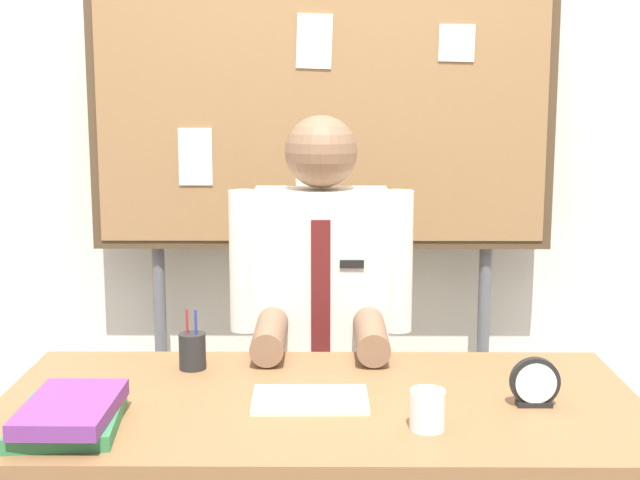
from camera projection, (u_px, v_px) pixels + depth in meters
The scene contains 9 objects.
back_wall at pixel (322, 123), 3.26m from camera, with size 6.40×0.08×2.70m, color silver.
desk at pixel (319, 438), 2.14m from camera, with size 1.52×0.77×0.75m.
person at pixel (321, 360), 2.75m from camera, with size 0.55×0.56×1.40m.
bulletin_board at pixel (322, 116), 3.06m from camera, with size 1.58×0.09×1.89m.
book_stack at pixel (69, 415), 1.93m from camera, with size 0.24×0.32×0.07m.
open_notebook at pixel (310, 400), 2.10m from camera, with size 0.27×0.18×0.01m, color #F4EFCC.
desk_clock at pixel (535, 384), 2.07m from camera, with size 0.12×0.04×0.12m.
coffee_mug at pixel (427, 410), 1.93m from camera, with size 0.08×0.08×0.09m, color white.
pen_holder at pixel (192, 351), 2.35m from camera, with size 0.07×0.07×0.16m.
Camera 1 is at (0.01, -2.03, 1.48)m, focal length 50.47 mm.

